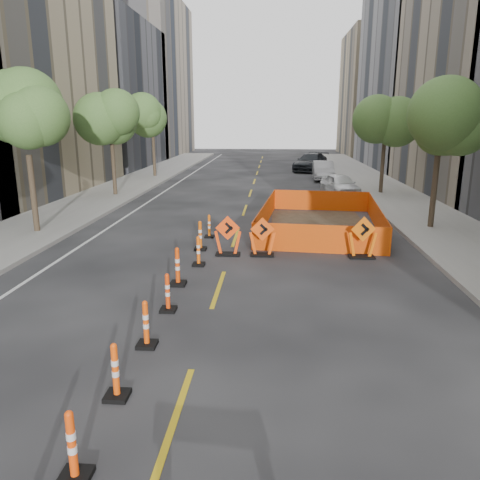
# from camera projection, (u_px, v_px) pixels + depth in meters

# --- Properties ---
(ground_plane) EXTENTS (140.00, 140.00, 0.00)m
(ground_plane) POSITION_uv_depth(u_px,v_px,m) (196.00, 357.00, 9.50)
(ground_plane) COLOR black
(sidewalk_left) EXTENTS (4.00, 90.00, 0.15)m
(sidewalk_left) POSITION_uv_depth(u_px,v_px,m) (46.00, 222.00, 21.70)
(sidewalk_left) COLOR gray
(sidewalk_left) RESTS_ON ground
(sidewalk_right) EXTENTS (4.00, 90.00, 0.15)m
(sidewalk_right) POSITION_uv_depth(u_px,v_px,m) (444.00, 228.00, 20.44)
(sidewalk_right) COLOR gray
(sidewalk_right) RESTS_ON ground
(bld_left_d) EXTENTS (12.00, 16.00, 14.00)m
(bld_left_d) POSITION_uv_depth(u_px,v_px,m) (90.00, 96.00, 46.80)
(bld_left_d) COLOR #4C4C51
(bld_left_d) RESTS_ON ground
(bld_left_e) EXTENTS (12.00, 20.00, 20.00)m
(bld_left_e) POSITION_uv_depth(u_px,v_px,m) (136.00, 78.00, 61.89)
(bld_left_e) COLOR gray
(bld_left_e) RESTS_ON ground
(bld_right_d) EXTENTS (12.00, 18.00, 20.00)m
(bld_right_d) POSITION_uv_depth(u_px,v_px,m) (438.00, 62.00, 44.64)
(bld_right_d) COLOR gray
(bld_right_d) RESTS_ON ground
(bld_right_e) EXTENTS (12.00, 14.00, 16.00)m
(bld_right_e) POSITION_uv_depth(u_px,v_px,m) (391.00, 94.00, 62.91)
(bld_right_e) COLOR tan
(bld_right_e) RESTS_ON ground
(tree_l_b) EXTENTS (2.80, 2.80, 5.95)m
(tree_l_b) POSITION_uv_depth(u_px,v_px,m) (25.00, 124.00, 18.61)
(tree_l_b) COLOR #382B1E
(tree_l_b) RESTS_ON ground
(tree_l_c) EXTENTS (2.80, 2.80, 5.95)m
(tree_l_c) POSITION_uv_depth(u_px,v_px,m) (111.00, 122.00, 28.27)
(tree_l_c) COLOR #382B1E
(tree_l_c) RESTS_ON ground
(tree_l_d) EXTENTS (2.80, 2.80, 5.95)m
(tree_l_d) POSITION_uv_depth(u_px,v_px,m) (152.00, 122.00, 37.93)
(tree_l_d) COLOR #382B1E
(tree_l_d) RESTS_ON ground
(tree_r_b) EXTENTS (2.80, 2.80, 5.95)m
(tree_r_b) POSITION_uv_depth(u_px,v_px,m) (441.00, 124.00, 19.37)
(tree_r_b) COLOR #382B1E
(tree_r_b) RESTS_ON ground
(tree_r_c) EXTENTS (2.80, 2.80, 5.95)m
(tree_r_c) POSITION_uv_depth(u_px,v_px,m) (386.00, 122.00, 29.03)
(tree_r_c) COLOR #382B1E
(tree_r_c) RESTS_ON ground
(channelizer_1) EXTENTS (0.41, 0.41, 1.05)m
(channelizer_1) POSITION_uv_depth(u_px,v_px,m) (72.00, 446.00, 6.13)
(channelizer_1) COLOR #FF460A
(channelizer_1) RESTS_ON ground
(channelizer_2) EXTENTS (0.41, 0.41, 1.03)m
(channelizer_2) POSITION_uv_depth(u_px,v_px,m) (115.00, 371.00, 7.98)
(channelizer_2) COLOR #FF4F0A
(channelizer_2) RESTS_ON ground
(channelizer_3) EXTENTS (0.41, 0.41, 1.04)m
(channelizer_3) POSITION_uv_depth(u_px,v_px,m) (146.00, 324.00, 9.83)
(channelizer_3) COLOR #F44D0A
(channelizer_3) RESTS_ON ground
(channelizer_4) EXTENTS (0.39, 0.39, 0.99)m
(channelizer_4) POSITION_uv_depth(u_px,v_px,m) (168.00, 292.00, 11.67)
(channelizer_4) COLOR #ED3C0A
(channelizer_4) RESTS_ON ground
(channelizer_5) EXTENTS (0.45, 0.45, 1.14)m
(channelizer_5) POSITION_uv_depth(u_px,v_px,m) (178.00, 266.00, 13.51)
(channelizer_5) COLOR #E14009
(channelizer_5) RESTS_ON ground
(channelizer_6) EXTENTS (0.40, 0.40, 1.01)m
(channelizer_6) POSITION_uv_depth(u_px,v_px,m) (198.00, 251.00, 15.35)
(channelizer_6) COLOR #F95A0A
(channelizer_6) RESTS_ON ground
(channelizer_7) EXTENTS (0.43, 0.43, 1.09)m
(channelizer_7) POSITION_uv_depth(u_px,v_px,m) (200.00, 235.00, 17.19)
(channelizer_7) COLOR #D95509
(channelizer_7) RESTS_ON ground
(channelizer_8) EXTENTS (0.37, 0.37, 0.95)m
(channelizer_8) POSITION_uv_depth(u_px,v_px,m) (209.00, 226.00, 19.05)
(channelizer_8) COLOR #E45C09
(channelizer_8) RESTS_ON ground
(chevron_sign_left) EXTENTS (0.99, 0.64, 1.43)m
(chevron_sign_left) POSITION_uv_depth(u_px,v_px,m) (228.00, 236.00, 16.48)
(chevron_sign_left) COLOR #FF420A
(chevron_sign_left) RESTS_ON ground
(chevron_sign_center) EXTENTS (0.97, 0.62, 1.39)m
(chevron_sign_center) POSITION_uv_depth(u_px,v_px,m) (262.00, 237.00, 16.41)
(chevron_sign_center) COLOR #F24A0A
(chevron_sign_center) RESTS_ON ground
(chevron_sign_right) EXTENTS (1.09, 0.79, 1.48)m
(chevron_sign_right) POSITION_uv_depth(u_px,v_px,m) (363.00, 237.00, 16.14)
(chevron_sign_right) COLOR #E05C09
(chevron_sign_right) RESTS_ON ground
(safety_fence) EXTENTS (5.70, 8.79, 1.04)m
(safety_fence) POSITION_uv_depth(u_px,v_px,m) (320.00, 216.00, 20.78)
(safety_fence) COLOR #FF530D
(safety_fence) RESTS_ON ground
(parked_car_near) EXTENTS (2.46, 4.28, 1.37)m
(parked_car_near) POSITION_uv_depth(u_px,v_px,m) (340.00, 185.00, 29.57)
(parked_car_near) COLOR white
(parked_car_near) RESTS_ON ground
(parked_car_mid) EXTENTS (1.70, 4.51, 1.47)m
(parked_car_mid) POSITION_uv_depth(u_px,v_px,m) (323.00, 171.00, 37.37)
(parked_car_mid) COLOR #AFAFB5
(parked_car_mid) RESTS_ON ground
(parked_car_far) EXTENTS (4.08, 6.09, 1.64)m
(parked_car_far) POSITION_uv_depth(u_px,v_px,m) (311.00, 162.00, 43.74)
(parked_car_far) COLOR black
(parked_car_far) RESTS_ON ground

